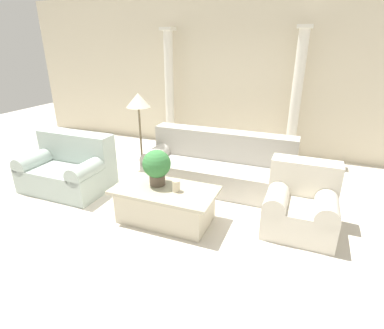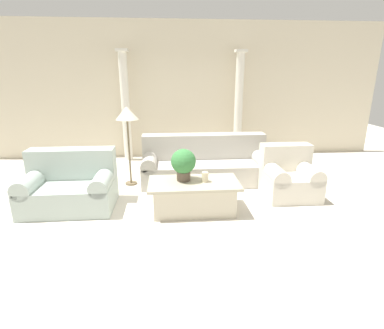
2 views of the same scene
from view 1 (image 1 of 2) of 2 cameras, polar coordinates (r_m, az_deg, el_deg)
name	(u,v)px [view 1 (image 1 of 2)]	position (r m, az deg, el deg)	size (l,w,h in m)	color
ground_plane	(170,206)	(4.46, -4.16, -7.93)	(16.00, 16.00, 0.00)	silver
wall_back	(228,75)	(6.65, 6.92, 16.53)	(10.00, 0.06, 3.20)	beige
sofa_long	(219,166)	(4.98, 5.16, -0.24)	(2.40, 0.89, 0.88)	#B7B2A8
loveseat	(69,167)	(5.27, -22.35, -0.51)	(1.34, 0.89, 0.88)	#B0BFB6
coffee_table	(165,204)	(4.03, -5.08, -7.55)	(1.35, 0.72, 0.47)	beige
potted_plant	(157,165)	(3.94, -6.74, -0.19)	(0.37, 0.37, 0.49)	brown
pillar_candle	(176,186)	(3.82, -3.04, -4.10)	(0.10, 0.10, 0.15)	beige
floor_lamp	(138,105)	(5.21, -10.17, 11.18)	(0.41, 0.41, 1.46)	brown
column_left	(169,89)	(6.79, -4.34, 14.13)	(0.27, 0.27, 2.53)	silver
column_right	(296,97)	(6.12, 19.22, 12.13)	(0.27, 0.27, 2.53)	silver
armchair	(301,203)	(4.07, 20.04, -6.92)	(0.86, 0.84, 0.85)	beige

